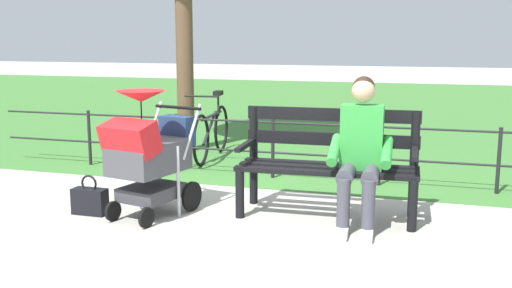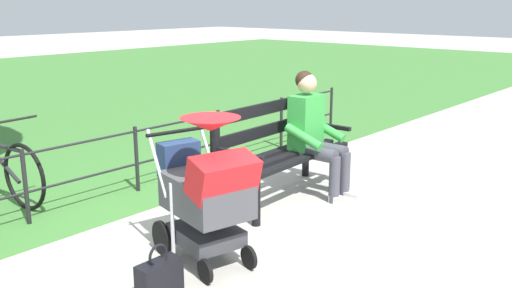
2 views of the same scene
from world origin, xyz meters
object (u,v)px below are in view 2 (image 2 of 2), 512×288
Objects in this scene: person_on_bench at (315,130)px; handbag at (159,277)px; park_bench at (278,147)px; stroller at (207,189)px.

handbag is at bearing 10.21° from person_on_bench.
handbag is at bearing 17.42° from park_bench.
person_on_bench is 1.87m from stroller.
park_bench reaches higher than handbag.
park_bench is 1.41× the size of stroller.
handbag is (2.09, 0.65, -0.40)m from park_bench.
park_bench is 1.27× the size of person_on_bench.
park_bench is 1.63m from stroller.
park_bench is at bearing -160.14° from stroller.
person_on_bench reaches higher than stroller.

